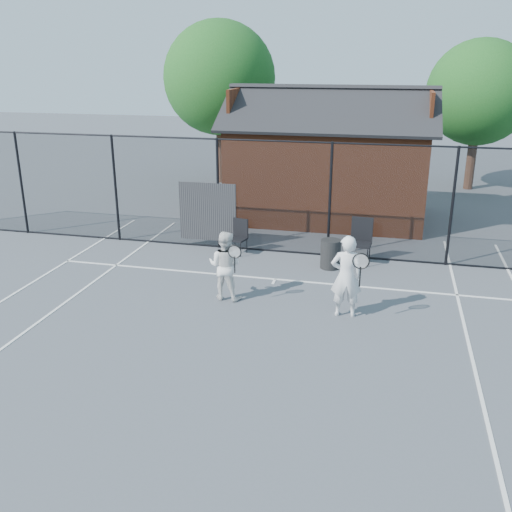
% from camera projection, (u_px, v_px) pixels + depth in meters
% --- Properties ---
extents(ground, '(80.00, 80.00, 0.00)m').
position_uv_depth(ground, '(243.00, 336.00, 10.75)').
color(ground, '#4F555B').
rests_on(ground, ground).
extents(court_lines, '(11.02, 18.00, 0.01)m').
position_uv_depth(court_lines, '(223.00, 371.00, 9.54)').
color(court_lines, white).
rests_on(court_lines, ground).
extents(fence, '(22.04, 3.00, 3.00)m').
position_uv_depth(fence, '(280.00, 200.00, 14.93)').
color(fence, black).
rests_on(fence, ground).
extents(clubhouse, '(6.50, 4.36, 4.19)m').
position_uv_depth(clubhouse, '(329.00, 168.00, 18.38)').
color(clubhouse, brown).
rests_on(clubhouse, ground).
extents(tree_left, '(4.48, 4.48, 6.44)m').
position_uv_depth(tree_left, '(219.00, 78.00, 22.76)').
color(tree_left, '#341C15').
rests_on(tree_left, ground).
extents(tree_right, '(3.97, 3.97, 5.70)m').
position_uv_depth(tree_right, '(479.00, 93.00, 21.63)').
color(tree_right, '#341C15').
rests_on(tree_right, ground).
extents(player_front, '(0.78, 0.60, 1.70)m').
position_uv_depth(player_front, '(346.00, 276.00, 11.34)').
color(player_front, white).
rests_on(player_front, ground).
extents(player_back, '(0.84, 0.63, 1.52)m').
position_uv_depth(player_back, '(225.00, 265.00, 12.21)').
color(player_back, white).
rests_on(player_back, ground).
extents(chair_left, '(0.53, 0.54, 0.91)m').
position_uv_depth(chair_left, '(238.00, 238.00, 15.13)').
color(chair_left, black).
rests_on(chair_left, ground).
extents(chair_right, '(0.59, 0.61, 1.13)m').
position_uv_depth(chair_right, '(360.00, 242.00, 14.38)').
color(chair_right, black).
rests_on(chair_right, ground).
extents(waste_bin, '(0.54, 0.54, 0.73)m').
position_uv_depth(waste_bin, '(330.00, 254.00, 14.14)').
color(waste_bin, '#262626').
rests_on(waste_bin, ground).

